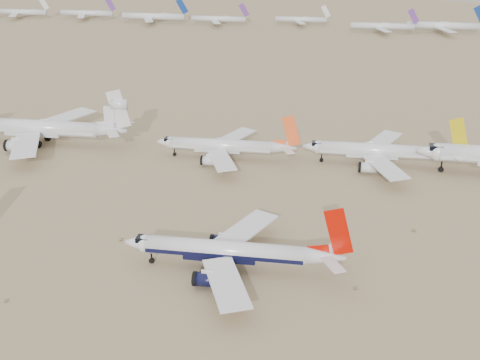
# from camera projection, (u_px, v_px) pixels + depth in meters

# --- Properties ---
(ground) EXTENTS (7000.00, 7000.00, 0.00)m
(ground) POSITION_uv_depth(u_px,v_px,m) (237.00, 283.00, 139.54)
(ground) COLOR #7E6549
(ground) RESTS_ON ground
(main_airliner) EXTENTS (46.68, 45.59, 16.47)m
(main_airliner) POSITION_uv_depth(u_px,v_px,m) (234.00, 252.00, 142.74)
(main_airliner) COLOR silver
(main_airliner) RESTS_ON ground
(row2_gold_tail) EXTENTS (46.09, 45.08, 16.41)m
(row2_gold_tail) POSITION_uv_depth(u_px,v_px,m) (382.00, 151.00, 201.99)
(row2_gold_tail) COLOR silver
(row2_gold_tail) RESTS_ON ground
(row2_orange_tail) EXTENTS (42.72, 41.79, 15.24)m
(row2_orange_tail) POSITION_uv_depth(u_px,v_px,m) (227.00, 146.00, 207.36)
(row2_orange_tail) COLOR silver
(row2_orange_tail) RESTS_ON ground
(row2_white_trijet) EXTENTS (56.21, 54.93, 19.92)m
(row2_white_trijet) POSITION_uv_depth(u_px,v_px,m) (46.00, 128.00, 219.84)
(row2_white_trijet) COLOR silver
(row2_white_trijet) RESTS_ON ground
(distant_storage_row) EXTENTS (554.10, 61.45, 15.44)m
(distant_storage_row) POSITION_uv_depth(u_px,v_px,m) (343.00, 22.00, 437.42)
(distant_storage_row) COLOR silver
(distant_storage_row) RESTS_ON ground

